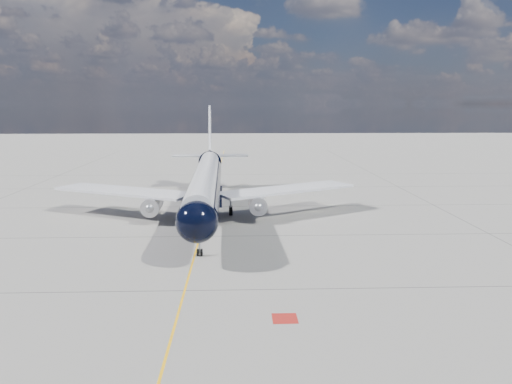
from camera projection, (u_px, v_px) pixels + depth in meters
ground at (210, 199)px, 70.48m from camera, size 320.00×320.00×0.00m
taxiway_centerline at (208, 207)px, 65.56m from camera, size 0.16×160.00×0.01m
red_marking at (285, 318)px, 31.36m from camera, size 1.60×1.60×0.01m
main_airliner at (206, 182)px, 59.80m from camera, size 37.21×45.24×13.08m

